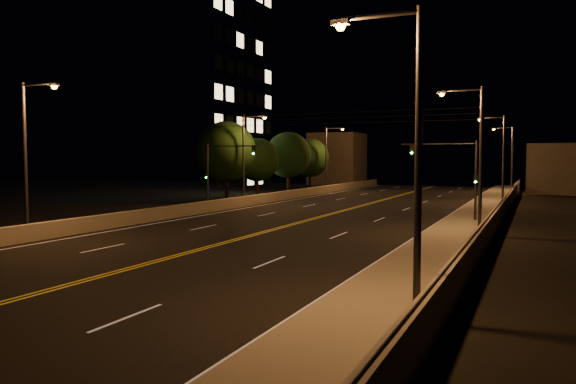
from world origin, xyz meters
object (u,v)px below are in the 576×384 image
at_px(streetlight_0, 407,140).
at_px(tree_2, 288,155).
at_px(streetlight_5, 246,153).
at_px(streetlight_3, 509,154).
at_px(streetlight_1, 475,149).
at_px(streetlight_6, 328,154).
at_px(building_tower, 160,89).
at_px(streetlight_2, 500,153).
at_px(tree_1, 257,160).
at_px(traffic_signal_right, 459,171).
at_px(traffic_signal_left, 219,168).
at_px(streetlight_4, 29,149).
at_px(tree_0, 226,152).
at_px(tree_3, 310,158).

xyz_separation_m(streetlight_0, tree_2, (-24.62, 47.66, -0.10)).
bearing_deg(streetlight_5, streetlight_3, 54.29).
bearing_deg(streetlight_1, streetlight_3, 90.00).
xyz_separation_m(streetlight_6, building_tower, (-18.51, -10.34, 8.15)).
bearing_deg(streetlight_2, streetlight_0, -90.00).
relative_size(building_tower, tree_1, 4.07).
xyz_separation_m(traffic_signal_right, traffic_signal_left, (-18.67, 0.00, 0.00)).
xyz_separation_m(streetlight_6, tree_1, (-4.32, -11.65, -0.67)).
relative_size(tree_1, tree_2, 0.88).
bearing_deg(streetlight_6, streetlight_5, -90.00).
height_order(streetlight_0, traffic_signal_left, streetlight_0).
bearing_deg(traffic_signal_left, tree_2, 100.49).
bearing_deg(streetlight_5, streetlight_1, -30.77).
height_order(traffic_signal_right, traffic_signal_left, same).
bearing_deg(streetlight_4, streetlight_2, 58.32).
bearing_deg(tree_1, tree_0, -82.88).
bearing_deg(streetlight_0, streetlight_6, 111.93).
xyz_separation_m(traffic_signal_left, tree_1, (-5.48, 17.51, 0.64)).
xyz_separation_m(streetlight_3, tree_1, (-25.72, -19.12, -0.67)).
distance_m(tree_0, tree_3, 22.33).
bearing_deg(traffic_signal_right, streetlight_0, -86.27).
xyz_separation_m(tree_1, tree_3, (1.00, 13.56, 0.22)).
distance_m(streetlight_6, tree_2, 6.36).
relative_size(streetlight_6, building_tower, 0.31).
bearing_deg(streetlight_6, tree_2, -120.41).
relative_size(streetlight_0, traffic_signal_right, 1.51).
relative_size(streetlight_2, tree_3, 1.19).
relative_size(streetlight_2, tree_0, 1.05).
distance_m(building_tower, tree_3, 21.32).
bearing_deg(traffic_signal_right, streetlight_1, -75.12).
distance_m(streetlight_1, streetlight_5, 24.91).
bearing_deg(tree_2, streetlight_3, 27.76).
distance_m(streetlight_1, streetlight_6, 41.06).
height_order(streetlight_1, streetlight_2, same).
distance_m(traffic_signal_left, tree_3, 31.40).
xyz_separation_m(streetlight_1, streetlight_2, (0.00, 23.14, 0.00)).
bearing_deg(tree_3, tree_1, -94.23).
height_order(streetlight_3, streetlight_4, same).
bearing_deg(streetlight_0, building_tower, 132.99).
bearing_deg(streetlight_4, streetlight_3, 68.40).
distance_m(streetlight_1, streetlight_4, 24.31).
xyz_separation_m(streetlight_3, traffic_signal_right, (-1.56, -36.63, -1.32)).
distance_m(streetlight_0, tree_1, 48.82).
distance_m(streetlight_0, tree_2, 53.64).
height_order(streetlight_2, streetlight_3, same).
bearing_deg(tree_1, traffic_signal_right, -35.94).
xyz_separation_m(streetlight_5, tree_2, (-3.22, 16.82, -0.10)).
height_order(tree_0, tree_1, tree_0).
relative_size(streetlight_3, tree_3, 1.19).
bearing_deg(tree_0, streetlight_1, -30.71).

